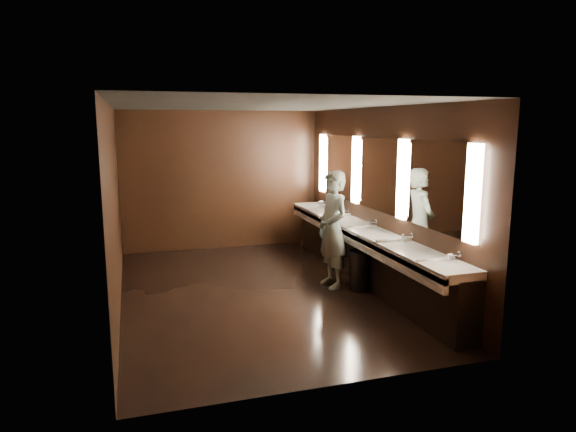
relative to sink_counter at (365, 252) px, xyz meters
name	(u,v)px	position (x,y,z in m)	size (l,w,h in m)	color
floor	(257,292)	(-1.79, 0.00, -0.50)	(6.00, 6.00, 0.00)	black
ceiling	(255,105)	(-1.79, 0.00, 2.30)	(4.00, 6.00, 0.02)	#2D2D2B
wall_back	(222,180)	(-1.79, 3.00, 0.90)	(4.00, 0.02, 2.80)	black
wall_front	(332,248)	(-1.79, -3.00, 0.90)	(4.00, 0.02, 2.80)	black
wall_left	(115,208)	(-3.79, 0.00, 0.90)	(0.02, 6.00, 2.80)	black
wall_right	(378,196)	(0.21, 0.00, 0.90)	(0.02, 6.00, 2.80)	black
sink_counter	(365,252)	(0.00, 0.00, 0.00)	(0.55, 5.40, 1.01)	black
mirror_band	(378,174)	(0.19, 0.00, 1.25)	(0.06, 5.03, 1.15)	#FAE4C5
person	(333,229)	(-0.59, -0.07, 0.42)	(0.67, 0.44, 1.84)	#7EAEBC
trash_bin	(362,270)	(-0.22, -0.36, -0.19)	(0.40, 0.40, 0.62)	black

